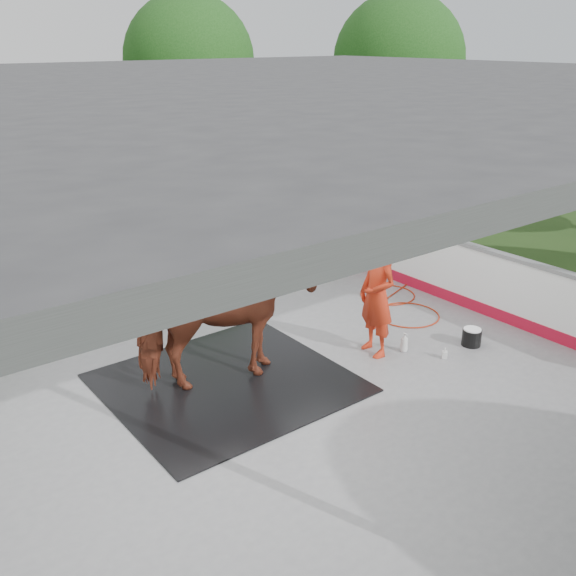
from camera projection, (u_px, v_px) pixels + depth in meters
ground at (255, 391)px, 8.77m from camera, size 100.00×100.00×0.00m
concrete_slab at (255, 389)px, 8.76m from camera, size 12.00×10.00×0.05m
pavilion_structure at (248, 88)px, 7.31m from camera, size 12.60×10.60×4.05m
dasher_board at (471, 278)px, 11.16m from camera, size 0.16×8.00×1.15m
tree_belt at (228, 97)px, 8.21m from camera, size 28.00×28.00×5.80m
rubber_mat at (227, 383)px, 8.85m from camera, size 3.13×2.93×0.02m
horse at (225, 319)px, 8.49m from camera, size 2.44×1.50×1.92m
handler at (377, 295)px, 9.38m from camera, size 0.54×0.74×1.87m
wash_bucket at (472, 337)px, 9.90m from camera, size 0.30×0.30×0.28m
soap_bottle_a at (404, 342)px, 9.70m from camera, size 0.12×0.12×0.30m
soap_bottle_b at (445, 353)px, 9.51m from camera, size 0.11×0.11×0.17m
hose_coil at (398, 305)px, 11.41m from camera, size 1.76×1.91×0.02m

